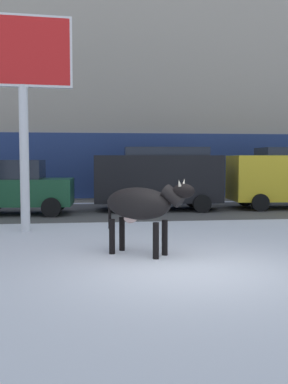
# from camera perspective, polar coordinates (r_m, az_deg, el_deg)

# --- Properties ---
(ground_plane) EXTENTS (120.00, 120.00, 0.00)m
(ground_plane) POSITION_cam_1_polar(r_m,az_deg,el_deg) (8.02, 5.77, -9.59)
(ground_plane) COLOR white
(road_strip) EXTENTS (60.00, 5.60, 0.01)m
(road_strip) POSITION_cam_1_polar(r_m,az_deg,el_deg) (16.62, -1.13, -2.38)
(road_strip) COLOR #514F4C
(road_strip) RESTS_ON ground
(building_facade) EXTENTS (44.00, 6.10, 13.00)m
(building_facade) POSITION_cam_1_polar(r_m,az_deg,el_deg) (23.32, -2.91, 15.51)
(building_facade) COLOR #A39989
(building_facade) RESTS_ON ground
(cow_black) EXTENTS (1.79, 1.43, 1.54)m
(cow_black) POSITION_cam_1_polar(r_m,az_deg,el_deg) (9.00, -0.34, -1.65)
(cow_black) COLOR black
(cow_black) RESTS_ON ground
(billboard) EXTENTS (2.53, 0.39, 5.56)m
(billboard) POSITION_cam_1_polar(r_m,az_deg,el_deg) (12.53, -14.92, 15.13)
(billboard) COLOR silver
(billboard) RESTS_ON ground
(car_darkgreen_hatchback) EXTENTS (3.59, 2.08, 1.86)m
(car_darkgreen_hatchback) POSITION_cam_1_polar(r_m,az_deg,el_deg) (16.15, -15.26, 0.56)
(car_darkgreen_hatchback) COLOR #194C2D
(car_darkgreen_hatchback) RESTS_ON ground
(car_black_van) EXTENTS (4.70, 2.32, 2.32)m
(car_black_van) POSITION_cam_1_polar(r_m,az_deg,el_deg) (16.89, 1.76, 1.94)
(car_black_van) COLOR black
(car_black_van) RESTS_ON ground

